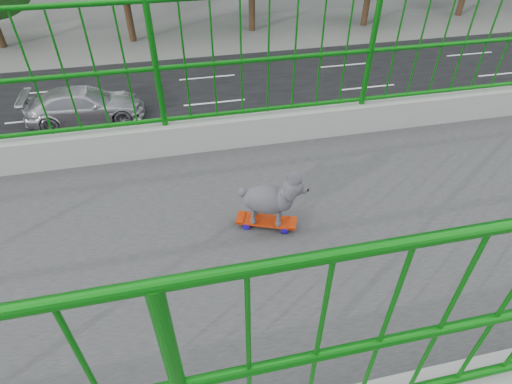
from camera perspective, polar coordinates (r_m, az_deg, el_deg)
The scene contains 7 objects.
road at distance 17.81m, azimuth -4.48°, elevation 8.04°, with size 18.00×90.00×0.02m, color black.
footbridge at distance 4.93m, azimuth 17.25°, elevation -18.47°, with size 3.00×24.00×7.00m.
railing at distance 3.49m, azimuth 23.44°, elevation -0.35°, with size 3.00×24.00×1.42m.
skateboard at distance 3.22m, azimuth 1.47°, elevation -4.13°, with size 0.30×0.49×0.06m.
poodle at distance 3.05m, azimuth 2.07°, elevation -0.76°, with size 0.33×0.50×0.44m.
car_0 at distance 11.91m, azimuth -16.37°, elevation -8.71°, with size 1.63×4.06×1.38m, color silver.
car_3 at distance 20.05m, azimuth -22.83°, elevation 11.16°, with size 2.06×5.07×1.47m, color #A5A6AB.
Camera 1 is at (2.11, -1.88, 9.26)m, focal length 28.59 mm.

